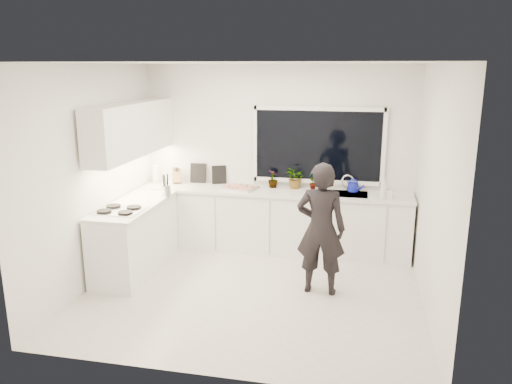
# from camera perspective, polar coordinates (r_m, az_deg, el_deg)

# --- Properties ---
(floor) EXTENTS (4.00, 3.50, 0.02)m
(floor) POSITION_cam_1_polar(r_m,az_deg,el_deg) (6.20, -0.41, -11.37)
(floor) COLOR beige
(floor) RESTS_ON ground
(wall_back) EXTENTS (4.00, 0.02, 2.70)m
(wall_back) POSITION_cam_1_polar(r_m,az_deg,el_deg) (7.44, 2.44, 4.00)
(wall_back) COLOR white
(wall_back) RESTS_ON ground
(wall_left) EXTENTS (0.02, 3.50, 2.70)m
(wall_left) POSITION_cam_1_polar(r_m,az_deg,el_deg) (6.47, -18.13, 1.74)
(wall_left) COLOR white
(wall_left) RESTS_ON ground
(wall_right) EXTENTS (0.02, 3.50, 2.70)m
(wall_right) POSITION_cam_1_polar(r_m,az_deg,el_deg) (5.68, 19.79, -0.05)
(wall_right) COLOR white
(wall_right) RESTS_ON ground
(ceiling) EXTENTS (4.00, 3.50, 0.02)m
(ceiling) POSITION_cam_1_polar(r_m,az_deg,el_deg) (5.59, -0.46, 14.65)
(ceiling) COLOR white
(ceiling) RESTS_ON wall_back
(window) EXTENTS (1.80, 0.02, 1.00)m
(window) POSITION_cam_1_polar(r_m,az_deg,el_deg) (7.30, 7.08, 5.30)
(window) COLOR black
(window) RESTS_ON wall_back
(base_cabinets_back) EXTENTS (3.92, 0.58, 0.88)m
(base_cabinets_back) POSITION_cam_1_polar(r_m,az_deg,el_deg) (7.36, 1.97, -3.41)
(base_cabinets_back) COLOR white
(base_cabinets_back) RESTS_ON floor
(base_cabinets_left) EXTENTS (0.58, 1.60, 0.88)m
(base_cabinets_left) POSITION_cam_1_polar(r_m,az_deg,el_deg) (6.85, -13.62, -5.18)
(base_cabinets_left) COLOR white
(base_cabinets_left) RESTS_ON floor
(countertop_back) EXTENTS (3.94, 0.62, 0.04)m
(countertop_back) POSITION_cam_1_polar(r_m,az_deg,el_deg) (7.23, 1.99, 0.04)
(countertop_back) COLOR silver
(countertop_back) RESTS_ON base_cabinets_back
(countertop_left) EXTENTS (0.62, 1.60, 0.04)m
(countertop_left) POSITION_cam_1_polar(r_m,az_deg,el_deg) (6.72, -13.85, -1.47)
(countertop_left) COLOR silver
(countertop_left) RESTS_ON base_cabinets_left
(upper_cabinets) EXTENTS (0.34, 2.10, 0.70)m
(upper_cabinets) POSITION_cam_1_polar(r_m,az_deg,el_deg) (6.89, -13.97, 6.99)
(upper_cabinets) COLOR white
(upper_cabinets) RESTS_ON wall_left
(sink) EXTENTS (0.58, 0.42, 0.14)m
(sink) POSITION_cam_1_polar(r_m,az_deg,el_deg) (7.15, 10.32, -0.59)
(sink) COLOR silver
(sink) RESTS_ON countertop_back
(faucet) EXTENTS (0.03, 0.03, 0.22)m
(faucet) POSITION_cam_1_polar(r_m,az_deg,el_deg) (7.30, 10.43, 1.02)
(faucet) COLOR silver
(faucet) RESTS_ON countertop_back
(stovetop) EXTENTS (0.56, 0.48, 0.03)m
(stovetop) POSITION_cam_1_polar(r_m,az_deg,el_deg) (6.41, -15.36, -1.98)
(stovetop) COLOR black
(stovetop) RESTS_ON countertop_left
(person) EXTENTS (0.60, 0.41, 1.60)m
(person) POSITION_cam_1_polar(r_m,az_deg,el_deg) (5.95, 7.42, -4.20)
(person) COLOR black
(person) RESTS_ON floor
(pizza_tray) EXTENTS (0.55, 0.47, 0.03)m
(pizza_tray) POSITION_cam_1_polar(r_m,az_deg,el_deg) (7.29, -1.82, 0.47)
(pizza_tray) COLOR silver
(pizza_tray) RESTS_ON countertop_back
(pizza) EXTENTS (0.50, 0.42, 0.01)m
(pizza) POSITION_cam_1_polar(r_m,az_deg,el_deg) (7.29, -1.83, 0.60)
(pizza) COLOR #AE1917
(pizza) RESTS_ON pizza_tray
(watering_can) EXTENTS (0.17, 0.17, 0.13)m
(watering_can) POSITION_cam_1_polar(r_m,az_deg,el_deg) (7.27, 11.04, 0.57)
(watering_can) COLOR #121AAF
(watering_can) RESTS_ON countertop_back
(paper_towel_roll) EXTENTS (0.14, 0.14, 0.26)m
(paper_towel_roll) POSITION_cam_1_polar(r_m,az_deg,el_deg) (7.81, -11.36, 1.98)
(paper_towel_roll) COLOR silver
(paper_towel_roll) RESTS_ON countertop_back
(knife_block) EXTENTS (0.15, 0.13, 0.22)m
(knife_block) POSITION_cam_1_polar(r_m,az_deg,el_deg) (7.74, -9.04, 1.81)
(knife_block) COLOR #885E3F
(knife_block) RESTS_ON countertop_back
(utensil_crock) EXTENTS (0.16, 0.16, 0.16)m
(utensil_crock) POSITION_cam_1_polar(r_m,az_deg,el_deg) (6.98, -10.24, 0.15)
(utensil_crock) COLOR silver
(utensil_crock) RESTS_ON countertop_left
(picture_frame_large) EXTENTS (0.21, 0.10, 0.28)m
(picture_frame_large) POSITION_cam_1_polar(r_m,az_deg,el_deg) (7.62, -4.24, 1.99)
(picture_frame_large) COLOR black
(picture_frame_large) RESTS_ON countertop_back
(picture_frame_small) EXTENTS (0.25, 0.02, 0.30)m
(picture_frame_small) POSITION_cam_1_polar(r_m,az_deg,el_deg) (7.72, -6.63, 2.17)
(picture_frame_small) COLOR black
(picture_frame_small) RESTS_ON countertop_back
(herb_plants) EXTENTS (0.76, 0.37, 0.32)m
(herb_plants) POSITION_cam_1_polar(r_m,az_deg,el_deg) (7.31, 4.48, 1.57)
(herb_plants) COLOR #26662D
(herb_plants) RESTS_ON countertop_back
(soap_bottles) EXTENTS (0.19, 0.12, 0.29)m
(soap_bottles) POSITION_cam_1_polar(r_m,az_deg,el_deg) (6.97, 14.59, 0.32)
(soap_bottles) COLOR #D8BF66
(soap_bottles) RESTS_ON countertop_back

